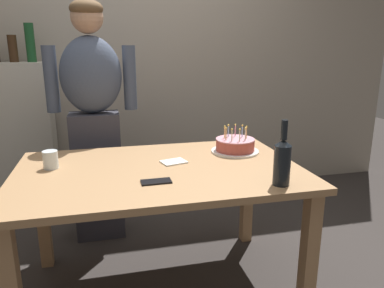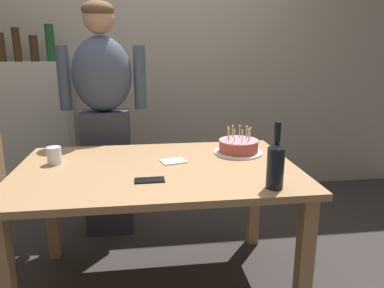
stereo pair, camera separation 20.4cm
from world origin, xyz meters
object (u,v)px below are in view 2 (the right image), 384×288
Objects in this scene: birthday_cake at (239,147)px; person_man_bearded at (105,118)px; napkin_stack at (173,161)px; wine_bottle at (276,163)px; cell_phone at (150,180)px; water_glass_near at (54,155)px.

person_man_bearded reaches higher than birthday_cake.
birthday_cake is 0.42m from napkin_stack.
birthday_cake is 0.94× the size of wine_bottle.
water_glass_near is at bearing 145.45° from cell_phone.
water_glass_near is 0.66m from napkin_stack.
wine_bottle is at bearing -46.63° from napkin_stack.
birthday_cake is at bearing 146.18° from person_man_bearded.
person_man_bearded reaches higher than water_glass_near.
wine_bottle is 2.33× the size of napkin_stack.
birthday_cake is 0.57m from wine_bottle.
wine_bottle reaches higher than water_glass_near.
birthday_cake is at bearing 16.27° from napkin_stack.
cell_phone is at bearing -143.60° from birthday_cake.
napkin_stack is at bearing 122.53° from person_man_bearded.
birthday_cake is 0.68m from cell_phone.
napkin_stack is at bearing -4.77° from water_glass_near.
water_glass_near is at bearing 175.23° from napkin_stack.
wine_bottle is at bearing -87.97° from birthday_cake.
person_man_bearded is (-0.43, 0.68, 0.13)m from napkin_stack.
cell_phone is (-0.56, 0.17, -0.11)m from wine_bottle.
birthday_cake reaches higher than cell_phone.
cell_phone and napkin_stack have the same top height.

